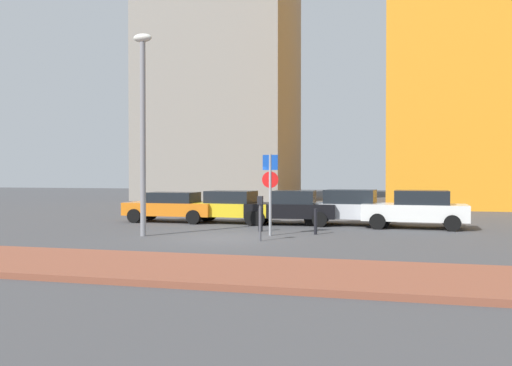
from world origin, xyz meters
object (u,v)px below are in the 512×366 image
(parked_car_silver, at_px, (350,207))
(parked_car_white, at_px, (416,209))
(parked_car_yellow, at_px, (230,206))
(traffic_bollard_near, at_px, (316,222))
(parked_car_orange, at_px, (171,206))
(parking_sign_post, at_px, (270,184))
(street_lamp, at_px, (143,118))
(traffic_bollard_mid, at_px, (260,219))
(parking_meter, at_px, (260,212))
(parked_car_black, at_px, (292,207))

(parked_car_silver, xyz_separation_m, parked_car_white, (2.76, -0.70, 0.01))
(parked_car_silver, bearing_deg, parked_car_yellow, -176.45)
(parked_car_yellow, xyz_separation_m, traffic_bollard_near, (4.45, -3.70, -0.29))
(parked_car_orange, xyz_separation_m, parking_sign_post, (5.71, -4.24, 1.12))
(parked_car_orange, height_order, parked_car_white, parked_car_white)
(parked_car_white, xyz_separation_m, street_lamp, (-9.64, -5.37, 3.45))
(traffic_bollard_mid, bearing_deg, street_lamp, -145.21)
(parking_meter, distance_m, traffic_bollard_mid, 3.04)
(parked_car_orange, bearing_deg, street_lamp, -76.67)
(parked_car_white, height_order, parking_meter, parked_car_white)
(parked_car_orange, bearing_deg, parking_meter, -45.62)
(parked_car_orange, height_order, parking_meter, parking_meter)
(parked_car_black, distance_m, parking_sign_post, 4.55)
(parked_car_black, height_order, traffic_bollard_near, parked_car_black)
(street_lamp, bearing_deg, parked_car_black, 52.52)
(parking_sign_post, relative_size, traffic_bollard_near, 3.10)
(parked_car_black, distance_m, parking_meter, 6.04)
(parked_car_yellow, relative_size, traffic_bollard_near, 4.31)
(parking_meter, relative_size, street_lamp, 0.21)
(street_lamp, bearing_deg, traffic_bollard_mid, 34.79)
(parked_car_orange, xyz_separation_m, parked_car_black, (5.69, 0.18, 0.03))
(street_lamp, xyz_separation_m, traffic_bollard_near, (5.95, 2.04, -3.78))
(parked_car_white, bearing_deg, parked_car_yellow, 177.43)
(parked_car_white, distance_m, traffic_bollard_mid, 6.56)
(parking_sign_post, height_order, parking_meter, parking_sign_post)
(parked_car_white, xyz_separation_m, traffic_bollard_near, (-3.69, -3.33, -0.33))
(traffic_bollard_near, bearing_deg, parked_car_black, 113.11)
(traffic_bollard_near, relative_size, traffic_bollard_mid, 1.03)
(parked_car_yellow, relative_size, parking_meter, 2.74)
(parked_car_orange, height_order, street_lamp, street_lamp)
(parked_car_white, xyz_separation_m, parking_sign_post, (-5.24, -4.08, 1.06))
(traffic_bollard_near, bearing_deg, parked_car_orange, 154.28)
(parked_car_yellow, height_order, parking_sign_post, parking_sign_post)
(parking_sign_post, relative_size, traffic_bollard_mid, 3.18)
(parked_car_white, distance_m, traffic_bollard_near, 4.99)
(parked_car_orange, distance_m, parked_car_black, 5.69)
(parked_car_yellow, xyz_separation_m, parking_sign_post, (2.90, -4.45, 1.10))
(parked_car_silver, bearing_deg, parked_car_white, -14.17)
(parked_car_black, xyz_separation_m, parked_car_silver, (2.50, 0.36, 0.03))
(parked_car_orange, xyz_separation_m, traffic_bollard_mid, (5.03, -2.95, -0.28))
(traffic_bollard_near, xyz_separation_m, traffic_bollard_mid, (-2.23, 0.54, -0.01))
(traffic_bollard_near, bearing_deg, parking_meter, -122.71)
(parked_car_orange, relative_size, parked_car_yellow, 1.04)
(traffic_bollard_near, bearing_deg, traffic_bollard_mid, 166.34)
(parked_car_silver, relative_size, street_lamp, 0.62)
(parked_car_white, distance_m, street_lamp, 11.56)
(traffic_bollard_near, bearing_deg, street_lamp, -161.08)
(parked_car_orange, relative_size, traffic_bollard_near, 4.46)
(parked_car_yellow, bearing_deg, street_lamp, -104.65)
(parked_car_silver, relative_size, parked_car_white, 1.05)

